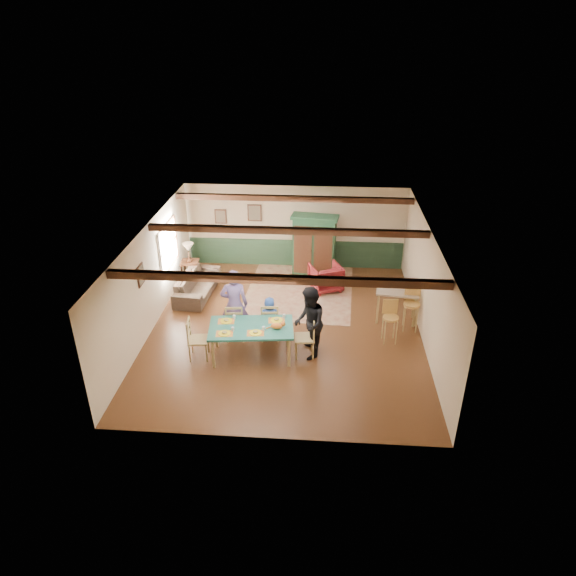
# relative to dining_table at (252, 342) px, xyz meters

# --- Properties ---
(floor) EXTENTS (8.00, 8.00, 0.00)m
(floor) POSITION_rel_dining_table_xyz_m (0.72, 1.28, -0.41)
(floor) COLOR #462513
(floor) RESTS_ON ground
(wall_back) EXTENTS (7.00, 0.02, 2.70)m
(wall_back) POSITION_rel_dining_table_xyz_m (0.72, 5.28, 0.94)
(wall_back) COLOR beige
(wall_back) RESTS_ON floor
(wall_left) EXTENTS (0.02, 8.00, 2.70)m
(wall_left) POSITION_rel_dining_table_xyz_m (-2.78, 1.28, 0.94)
(wall_left) COLOR beige
(wall_left) RESTS_ON floor
(wall_right) EXTENTS (0.02, 8.00, 2.70)m
(wall_right) POSITION_rel_dining_table_xyz_m (4.22, 1.28, 0.94)
(wall_right) COLOR beige
(wall_right) RESTS_ON floor
(ceiling) EXTENTS (7.00, 8.00, 0.02)m
(ceiling) POSITION_rel_dining_table_xyz_m (0.72, 1.28, 2.29)
(ceiling) COLOR silver
(ceiling) RESTS_ON wall_back
(wainscot_back) EXTENTS (6.95, 0.03, 0.90)m
(wainscot_back) POSITION_rel_dining_table_xyz_m (0.72, 5.26, 0.04)
(wainscot_back) COLOR #203B27
(wainscot_back) RESTS_ON floor
(ceiling_beam_front) EXTENTS (6.95, 0.16, 0.16)m
(ceiling_beam_front) POSITION_rel_dining_table_xyz_m (0.72, -1.02, 2.20)
(ceiling_beam_front) COLOR black
(ceiling_beam_front) RESTS_ON ceiling
(ceiling_beam_mid) EXTENTS (6.95, 0.16, 0.16)m
(ceiling_beam_mid) POSITION_rel_dining_table_xyz_m (0.72, 1.68, 2.20)
(ceiling_beam_mid) COLOR black
(ceiling_beam_mid) RESTS_ON ceiling
(ceiling_beam_back) EXTENTS (6.95, 0.16, 0.16)m
(ceiling_beam_back) POSITION_rel_dining_table_xyz_m (0.72, 4.28, 2.20)
(ceiling_beam_back) COLOR black
(ceiling_beam_back) RESTS_ON ceiling
(window_left) EXTENTS (0.06, 1.60, 1.30)m
(window_left) POSITION_rel_dining_table_xyz_m (-2.75, 2.98, 1.14)
(window_left) COLOR white
(window_left) RESTS_ON wall_left
(picture_left_wall) EXTENTS (0.04, 0.42, 0.52)m
(picture_left_wall) POSITION_rel_dining_table_xyz_m (-2.75, 0.68, 1.34)
(picture_left_wall) COLOR #7A6F59
(picture_left_wall) RESTS_ON wall_left
(picture_back_a) EXTENTS (0.45, 0.04, 0.55)m
(picture_back_a) POSITION_rel_dining_table_xyz_m (-0.58, 5.25, 1.39)
(picture_back_a) COLOR #7A6F59
(picture_back_a) RESTS_ON wall_back
(picture_back_b) EXTENTS (0.38, 0.04, 0.48)m
(picture_back_b) POSITION_rel_dining_table_xyz_m (-1.68, 5.25, 1.24)
(picture_back_b) COLOR #7A6F59
(picture_back_b) RESTS_ON wall_back
(dining_table) EXTENTS (2.08, 1.30, 0.82)m
(dining_table) POSITION_rel_dining_table_xyz_m (0.00, 0.00, 0.00)
(dining_table) COLOR #1F6256
(dining_table) RESTS_ON floor
(dining_chair_far_left) EXTENTS (0.51, 0.53, 1.04)m
(dining_chair_far_left) POSITION_rel_dining_table_xyz_m (-0.52, 0.74, 0.11)
(dining_chair_far_left) COLOR #A38951
(dining_chair_far_left) RESTS_ON floor
(dining_chair_far_right) EXTENTS (0.51, 0.53, 1.04)m
(dining_chair_far_right) POSITION_rel_dining_table_xyz_m (0.35, 0.83, 0.11)
(dining_chair_far_right) COLOR #A38951
(dining_chair_far_right) RESTS_ON floor
(dining_chair_end_left) EXTENTS (0.53, 0.51, 1.04)m
(dining_chair_end_left) POSITION_rel_dining_table_xyz_m (-1.25, -0.13, 0.11)
(dining_chair_end_left) COLOR #A38951
(dining_chair_end_left) RESTS_ON floor
(dining_chair_end_right) EXTENTS (0.53, 0.51, 1.04)m
(dining_chair_end_right) POSITION_rel_dining_table_xyz_m (1.25, 0.13, 0.11)
(dining_chair_end_right) COLOR #A38951
(dining_chair_end_right) RESTS_ON floor
(person_man) EXTENTS (0.73, 0.52, 1.89)m
(person_man) POSITION_rel_dining_table_xyz_m (-0.53, 0.82, 0.53)
(person_man) COLOR #7A62A9
(person_man) RESTS_ON floor
(person_woman) EXTENTS (0.77, 0.95, 1.81)m
(person_woman) POSITION_rel_dining_table_xyz_m (1.36, 0.15, 0.49)
(person_woman) COLOR black
(person_woman) RESTS_ON floor
(person_child) EXTENTS (0.57, 0.41, 1.10)m
(person_child) POSITION_rel_dining_table_xyz_m (0.34, 0.92, 0.14)
(person_child) COLOR #2A50A9
(person_child) RESTS_ON floor
(cat) EXTENTS (0.41, 0.19, 0.20)m
(cat) POSITION_rel_dining_table_xyz_m (0.61, -0.04, 0.51)
(cat) COLOR orange
(cat) RESTS_ON dining_table
(place_setting_near_left) EXTENTS (0.47, 0.37, 0.11)m
(place_setting_near_left) POSITION_rel_dining_table_xyz_m (-0.57, -0.34, 0.47)
(place_setting_near_left) COLOR yellow
(place_setting_near_left) RESTS_ON dining_table
(place_setting_near_center) EXTENTS (0.47, 0.37, 0.11)m
(place_setting_near_center) POSITION_rel_dining_table_xyz_m (0.14, -0.26, 0.47)
(place_setting_near_center) COLOR yellow
(place_setting_near_center) RESTS_ON dining_table
(place_setting_far_left) EXTENTS (0.47, 0.37, 0.11)m
(place_setting_far_left) POSITION_rel_dining_table_xyz_m (-0.63, 0.21, 0.47)
(place_setting_far_left) COLOR yellow
(place_setting_far_left) RESTS_ON dining_table
(place_setting_far_right) EXTENTS (0.47, 0.37, 0.11)m
(place_setting_far_right) POSITION_rel_dining_table_xyz_m (0.57, 0.34, 0.47)
(place_setting_far_right) COLOR yellow
(place_setting_far_right) RESTS_ON dining_table
(area_rug) EXTENTS (3.30, 3.85, 0.01)m
(area_rug) POSITION_rel_dining_table_xyz_m (0.97, 3.44, -0.40)
(area_rug) COLOR tan
(area_rug) RESTS_ON floor
(armoire) EXTENTS (1.48, 0.75, 2.00)m
(armoire) POSITION_rel_dining_table_xyz_m (1.35, 4.55, 0.59)
(armoire) COLOR #14331F
(armoire) RESTS_ON floor
(armchair) EXTENTS (1.13, 1.14, 0.80)m
(armchair) POSITION_rel_dining_table_xyz_m (1.74, 3.63, -0.01)
(armchair) COLOR #511016
(armchair) RESTS_ON floor
(sofa) EXTENTS (1.02, 2.25, 0.64)m
(sofa) POSITION_rel_dining_table_xyz_m (-2.04, 3.07, -0.09)
(sofa) COLOR #3C2F25
(sofa) RESTS_ON floor
(end_table) EXTENTS (0.56, 0.56, 0.65)m
(end_table) POSITION_rel_dining_table_xyz_m (-2.45, 3.91, -0.08)
(end_table) COLOR black
(end_table) RESTS_ON floor
(table_lamp) EXTENTS (0.33, 0.33, 0.60)m
(table_lamp) POSITION_rel_dining_table_xyz_m (-2.45, 3.91, 0.54)
(table_lamp) COLOR tan
(table_lamp) RESTS_ON end_table
(counter_table) EXTENTS (1.16, 0.76, 0.91)m
(counter_table) POSITION_rel_dining_table_xyz_m (3.62, 1.95, 0.05)
(counter_table) COLOR #C7B39A
(counter_table) RESTS_ON floor
(bar_stool_left) EXTENTS (0.43, 0.47, 1.11)m
(bar_stool_left) POSITION_rel_dining_table_xyz_m (3.35, 0.90, 0.15)
(bar_stool_left) COLOR tan
(bar_stool_left) RESTS_ON floor
(bar_stool_right) EXTENTS (0.47, 0.51, 1.20)m
(bar_stool_right) POSITION_rel_dining_table_xyz_m (3.95, 1.53, 0.19)
(bar_stool_right) COLOR tan
(bar_stool_right) RESTS_ON floor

